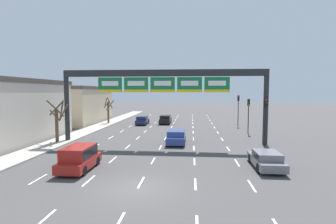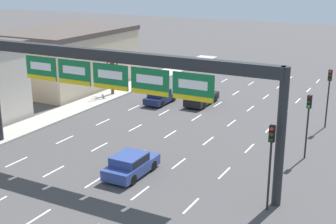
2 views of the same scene
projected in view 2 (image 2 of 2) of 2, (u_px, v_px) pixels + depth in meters
name	position (u px, v px, depth m)	size (l,w,h in m)	color
lane_dashes	(117.00, 167.00, 31.03)	(13.32, 67.00, 0.01)	white
sign_gantry	(113.00, 74.00, 29.10)	(21.92, 0.70, 7.83)	#232628
building_far	(68.00, 57.00, 52.55)	(10.16, 14.80, 6.39)	#C6B293
car_blue	(131.00, 164.00, 29.65)	(1.94, 4.14, 1.45)	navy
car_navy	(160.00, 96.00, 45.81)	(1.80, 3.92, 1.40)	#19234C
car_black	(201.00, 97.00, 45.46)	(1.86, 4.61, 1.45)	black
traffic_light_near_gantry	(271.00, 151.00, 24.52)	(0.30, 0.35, 4.86)	black
traffic_light_mid_block	(329.00, 87.00, 38.00)	(0.30, 0.35, 4.90)	black
traffic_light_far_end	(308.00, 114.00, 31.65)	(0.30, 0.35, 4.53)	black
tree_bare_second	(112.00, 73.00, 48.49)	(1.71, 1.68, 4.37)	brown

